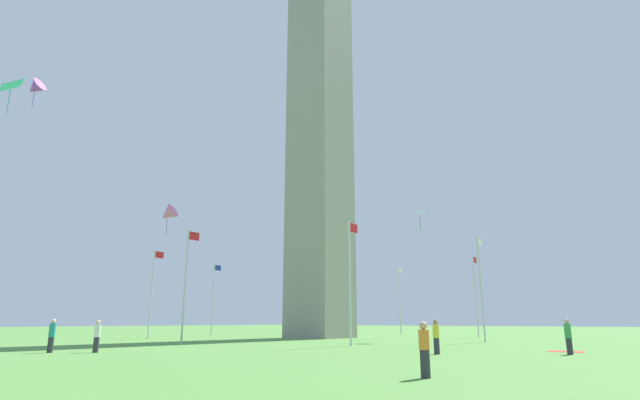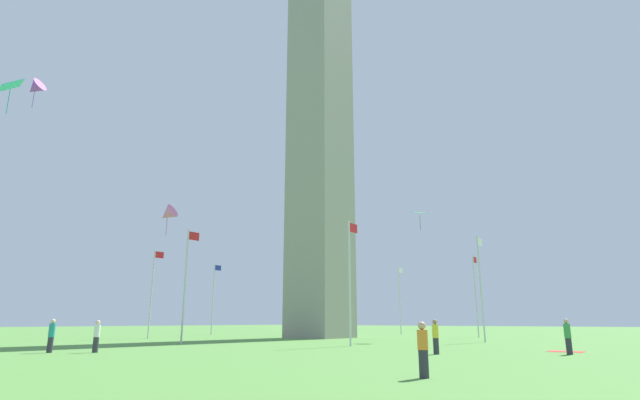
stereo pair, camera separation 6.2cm
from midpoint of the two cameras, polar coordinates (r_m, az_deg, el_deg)
name	(u,v)px [view 1 (the left image)]	position (r m, az deg, el deg)	size (l,w,h in m)	color
ground_plane	(320,338)	(50.59, -0.04, -15.89)	(260.00, 260.00, 0.00)	#548C3D
obelisk_monument	(320,112)	(55.50, -0.03, 10.31)	(5.39, 5.39, 49.03)	gray
flagpole_n	(400,297)	(64.71, 9.32, -11.15)	(1.12, 0.14, 8.59)	silver
flagpole_ne	(305,298)	(67.31, -1.80, -11.43)	(1.12, 0.14, 8.59)	silver
flagpole_e	(213,296)	(62.37, -12.45, -10.91)	(1.12, 0.14, 8.59)	silver
flagpole_se	(152,289)	(51.38, -19.14, -9.87)	(1.12, 0.14, 8.59)	silver
flagpole_s	(186,280)	(38.90, -15.50, -9.03)	(1.12, 0.14, 8.59)	silver
flagpole_sw	(350,276)	(34.20, 3.53, -8.88)	(1.12, 0.14, 8.59)	silver
flagpole_w	(481,283)	(42.55, 18.34, -9.22)	(1.12, 0.14, 8.59)	silver
flagpole_nw	(475,292)	(55.32, 17.76, -10.22)	(1.12, 0.14, 8.59)	silver
person_green_shirt	(568,337)	(28.37, 27.08, -14.09)	(0.32, 0.32, 1.75)	#2D2D38
person_yellow_shirt	(436,337)	(26.34, 13.41, -15.37)	(0.32, 0.32, 1.72)	#2D2D38
person_orange_shirt	(424,350)	(15.44, 12.05, -16.82)	(0.32, 0.32, 1.62)	#2D2D38
person_white_shirt	(97,336)	(29.57, -24.78, -14.34)	(0.32, 0.32, 1.69)	#2D2D38
person_teal_shirt	(52,336)	(30.48, -29.04, -13.77)	(0.32, 0.32, 1.75)	#2D2D38
kite_pink_delta	(168,214)	(41.46, -17.51, -1.62)	(1.75, 1.95, 2.55)	pink
kite_cyan_diamond	(11,86)	(30.58, -32.57, 11.19)	(1.14, 1.29, 1.92)	#33C6D1
kite_green_diamond	(420,214)	(45.63, 11.60, -1.57)	(1.60, 1.60, 1.77)	green
kite_purple_delta	(35,88)	(48.25, -30.51, 11.26)	(1.83, 2.02, 2.61)	purple
picnic_blanket_near_first_person	(566,352)	(31.05, 26.89, -15.59)	(1.80, 1.40, 0.01)	red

